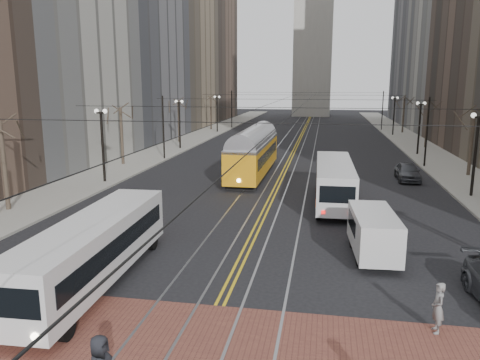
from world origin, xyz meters
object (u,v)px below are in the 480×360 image
at_px(rear_bus, 334,183).
at_px(cargo_van, 373,235).
at_px(streetcar, 253,157).
at_px(pedestrian_b, 438,308).
at_px(sedan_grey, 408,172).
at_px(transit_bus, 94,252).

distance_m(rear_bus, cargo_van, 9.81).
height_order(streetcar, pedestrian_b, streetcar).
relative_size(cargo_van, sedan_grey, 1.09).
distance_m(streetcar, cargo_van, 20.27).
distance_m(transit_bus, cargo_van, 12.16).
xyz_separation_m(transit_bus, sedan_grey, (15.54, 23.40, -0.58)).
relative_size(sedan_grey, pedestrian_b, 2.60).
distance_m(transit_bus, pedestrian_b, 12.56).
relative_size(streetcar, cargo_van, 2.90).
relative_size(rear_bus, sedan_grey, 2.42).
bearing_deg(rear_bus, pedestrian_b, -80.36).
bearing_deg(streetcar, pedestrian_b, -68.45).
distance_m(transit_bus, streetcar, 23.63).
height_order(streetcar, rear_bus, streetcar).
height_order(transit_bus, sedan_grey, transit_bus).
distance_m(cargo_van, sedan_grey, 18.94).
bearing_deg(streetcar, sedan_grey, 0.00).
relative_size(rear_bus, pedestrian_b, 6.29).
xyz_separation_m(transit_bus, pedestrian_b, (12.47, -1.50, -0.48)).
relative_size(rear_bus, cargo_van, 2.22).
height_order(transit_bus, rear_bus, rear_bus).
relative_size(streetcar, rear_bus, 1.31).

